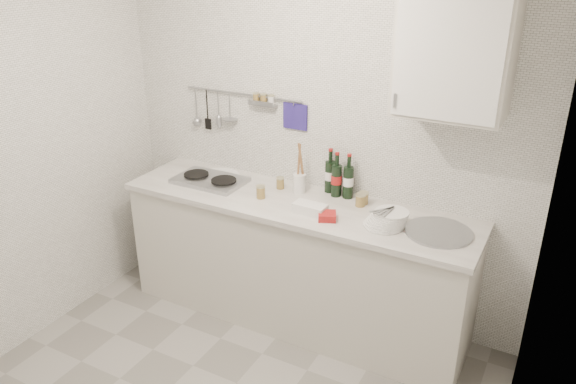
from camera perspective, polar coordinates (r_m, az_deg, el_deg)
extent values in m
cube|color=silver|center=(3.86, 2.94, 5.14)|extent=(3.00, 0.02, 2.50)
cube|color=silver|center=(2.28, 22.51, -11.07)|extent=(0.02, 2.80, 2.50)
cube|color=beige|center=(3.96, 0.80, -7.28)|extent=(2.40, 0.60, 0.88)
cube|color=silver|center=(3.74, 0.84, -1.24)|extent=(2.44, 0.64, 0.04)
cube|color=black|center=(4.19, 0.90, -11.73)|extent=(2.34, 0.52, 0.10)
cube|color=#93969B|center=(4.07, -7.93, 1.20)|extent=(0.50, 0.32, 0.03)
cylinder|color=black|center=(4.13, -9.30, 1.78)|extent=(0.18, 0.18, 0.01)
cylinder|color=black|center=(4.00, -6.55, 1.18)|extent=(0.18, 0.18, 0.01)
cylinder|color=#93969B|center=(3.45, 15.04, -3.97)|extent=(0.40, 0.40, 0.02)
cylinder|color=#93969B|center=(3.47, 14.94, -4.78)|extent=(0.34, 0.34, 0.10)
cylinder|color=#93969B|center=(4.03, -4.67, 9.89)|extent=(0.95, 0.02, 0.02)
cube|color=navy|center=(3.87, 0.73, 7.69)|extent=(0.18, 0.02, 0.18)
cube|color=beige|center=(3.25, 16.67, 13.39)|extent=(0.60, 0.35, 0.70)
cube|color=white|center=(3.08, 15.90, 12.94)|extent=(0.56, 0.01, 0.66)
cylinder|color=#93969B|center=(3.18, 10.76, 9.13)|extent=(0.01, 0.01, 0.08)
cylinder|color=#4967A5|center=(4.12, -7.28, 1.40)|extent=(0.33, 0.33, 0.01)
cylinder|color=#4967A5|center=(4.12, -7.19, 1.59)|extent=(0.32, 0.32, 0.01)
cylinder|color=white|center=(3.46, 9.68, -3.32)|extent=(0.25, 0.25, 0.01)
cylinder|color=white|center=(3.45, 9.80, -3.14)|extent=(0.24, 0.24, 0.01)
cylinder|color=white|center=(3.45, 9.92, -2.95)|extent=(0.24, 0.24, 0.01)
cylinder|color=white|center=(3.45, 10.04, -2.77)|extent=(0.23, 0.23, 0.01)
cylinder|color=white|center=(3.44, 10.16, -2.58)|extent=(0.22, 0.22, 0.01)
cylinder|color=white|center=(3.44, 10.29, -2.40)|extent=(0.22, 0.22, 0.01)
cylinder|color=white|center=(3.44, 10.41, -2.21)|extent=(0.21, 0.21, 0.01)
cylinder|color=white|center=(3.43, 10.53, -2.03)|extent=(0.21, 0.21, 0.01)
cube|color=white|center=(3.56, 2.25, -1.69)|extent=(0.22, 0.11, 0.06)
cube|color=red|center=(3.49, 4.00, -2.46)|extent=(0.14, 0.14, 0.05)
cylinder|color=white|center=(3.85, 1.17, 0.90)|extent=(0.09, 0.09, 0.13)
cylinder|color=olive|center=(3.79, 1.34, 3.17)|extent=(0.04, 0.07, 0.26)
cylinder|color=olive|center=(3.81, 1.11, 3.12)|extent=(0.02, 0.05, 0.24)
cylinder|color=olive|center=(3.92, -0.79, 0.86)|extent=(0.05, 0.05, 0.07)
cylinder|color=tan|center=(3.90, -0.79, 1.42)|extent=(0.06, 0.06, 0.01)
cylinder|color=olive|center=(3.72, 7.68, -0.66)|extent=(0.06, 0.06, 0.07)
cylinder|color=tan|center=(3.71, 7.71, -0.09)|extent=(0.07, 0.07, 0.01)
cylinder|color=olive|center=(3.68, 7.36, -0.89)|extent=(0.06, 0.06, 0.07)
cylinder|color=tan|center=(3.67, 7.39, -0.29)|extent=(0.07, 0.07, 0.01)
cylinder|color=olive|center=(3.77, -2.79, -0.06)|extent=(0.06, 0.06, 0.08)
cylinder|color=tan|center=(3.75, -2.80, 0.57)|extent=(0.06, 0.06, 0.01)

